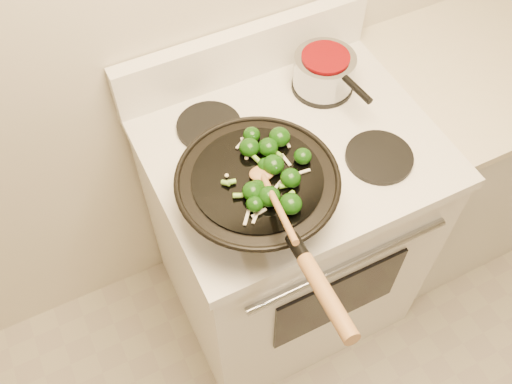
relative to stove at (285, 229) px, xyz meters
name	(u,v)px	position (x,y,z in m)	size (l,w,h in m)	color
stove	(285,229)	(0.00, 0.00, 0.00)	(0.78, 0.67, 1.08)	white
counter_unit	(463,148)	(0.77, 0.03, -0.01)	(0.82, 0.62, 0.91)	silver
wok	(258,192)	(-0.18, -0.16, 0.53)	(0.39, 0.65, 0.20)	black
stirfry	(272,170)	(-0.15, -0.16, 0.60)	(0.22, 0.27, 0.05)	#0E3508
wooden_spoon	(271,191)	(-0.18, -0.22, 0.61)	(0.09, 0.27, 0.10)	#9B6B3D
saucepan	(324,71)	(0.18, 0.15, 0.51)	(0.17, 0.28, 0.10)	#999CA2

